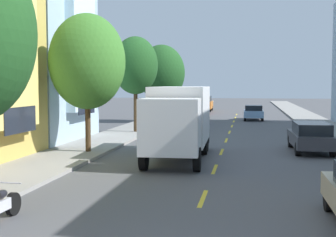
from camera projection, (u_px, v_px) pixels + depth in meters
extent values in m
plane|color=#4C4C4F|center=(231.00, 128.00, 36.89)|extent=(160.00, 160.00, 0.00)
cube|color=gray|center=(136.00, 128.00, 36.10)|extent=(3.20, 120.00, 0.14)
cube|color=gray|center=(331.00, 132.00, 33.73)|extent=(3.20, 120.00, 0.14)
cube|color=yellow|center=(203.00, 198.00, 14.27)|extent=(0.14, 2.20, 0.01)
cube|color=yellow|center=(215.00, 169.00, 19.19)|extent=(0.14, 2.20, 0.01)
cube|color=yellow|center=(222.00, 152.00, 24.10)|extent=(0.14, 2.20, 0.01)
cube|color=yellow|center=(226.00, 140.00, 29.02)|extent=(0.14, 2.20, 0.01)
cube|color=yellow|center=(229.00, 132.00, 33.94)|extent=(0.14, 2.20, 0.01)
cube|color=yellow|center=(232.00, 126.00, 38.85)|extent=(0.14, 2.20, 0.01)
cube|color=yellow|center=(234.00, 121.00, 43.77)|extent=(0.14, 2.20, 0.01)
cube|color=yellow|center=(235.00, 118.00, 48.69)|extent=(0.14, 2.20, 0.01)
cube|color=yellow|center=(237.00, 115.00, 53.60)|extent=(0.14, 2.20, 0.01)
cube|color=#F9D572|center=(12.00, 28.00, 19.78)|extent=(0.55, 3.64, 8.32)
cube|color=#1E232D|center=(21.00, 120.00, 20.01)|extent=(0.04, 2.77, 1.10)
cube|color=#1E232D|center=(19.00, 43.00, 19.78)|extent=(0.04, 2.77, 1.10)
cube|color=#CAE7FE|center=(81.00, 29.00, 27.87)|extent=(0.55, 3.64, 9.58)
cube|color=#1E232D|center=(87.00, 105.00, 28.14)|extent=(0.04, 2.77, 1.10)
cube|color=#1E232D|center=(86.00, 42.00, 27.88)|extent=(0.04, 2.77, 1.10)
cylinder|color=#47331E|center=(88.00, 124.00, 23.21)|extent=(0.26, 0.26, 2.64)
ellipsoid|color=#387028|center=(87.00, 61.00, 22.99)|extent=(3.70, 3.70, 4.62)
cylinder|color=#47331E|center=(136.00, 109.00, 32.97)|extent=(0.27, 0.27, 3.08)
ellipsoid|color=#1E4C1E|center=(135.00, 65.00, 32.75)|extent=(3.11, 3.11, 3.98)
cylinder|color=#47331E|center=(162.00, 107.00, 42.77)|extent=(0.29, 0.29, 2.41)
ellipsoid|color=#1E4C1E|center=(161.00, 73.00, 42.55)|extent=(4.19, 4.19, 5.02)
cube|color=white|center=(181.00, 114.00, 22.65)|extent=(2.57, 5.77, 2.64)
cube|color=white|center=(170.00, 126.00, 18.71)|extent=(2.36, 1.97, 2.20)
cube|color=black|center=(167.00, 116.00, 17.78)|extent=(2.02, 0.14, 0.97)
cube|color=black|center=(187.00, 140.00, 25.49)|extent=(2.40, 0.23, 0.24)
cylinder|color=black|center=(144.00, 158.00, 18.90)|extent=(0.31, 0.97, 0.96)
cylinder|color=black|center=(197.00, 160.00, 18.61)|extent=(0.31, 0.97, 0.96)
cylinder|color=black|center=(164.00, 141.00, 24.53)|extent=(0.31, 0.97, 0.96)
cylinder|color=black|center=(206.00, 142.00, 24.24)|extent=(0.31, 0.97, 0.96)
cylinder|color=black|center=(161.00, 144.00, 23.44)|extent=(0.31, 0.97, 0.96)
cylinder|color=black|center=(204.00, 145.00, 23.15)|extent=(0.31, 0.97, 0.96)
cube|color=navy|center=(181.00, 115.00, 40.41)|extent=(1.99, 4.81, 0.90)
cube|color=black|center=(181.00, 106.00, 40.35)|extent=(1.74, 2.80, 0.70)
cylinder|color=black|center=(167.00, 122.00, 38.99)|extent=(0.22, 0.66, 0.66)
cylinder|color=black|center=(188.00, 122.00, 38.69)|extent=(0.22, 0.66, 0.66)
cylinder|color=black|center=(174.00, 119.00, 42.19)|extent=(0.22, 0.66, 0.66)
cylinder|color=black|center=(193.00, 119.00, 41.89)|extent=(0.22, 0.66, 0.66)
cube|color=orange|center=(204.00, 105.00, 60.66)|extent=(1.98, 4.81, 0.90)
cube|color=black|center=(204.00, 99.00, 60.60)|extent=(1.73, 2.79, 0.70)
cylinder|color=black|center=(196.00, 109.00, 59.23)|extent=(0.22, 0.66, 0.66)
cylinder|color=black|center=(210.00, 109.00, 58.95)|extent=(0.22, 0.66, 0.66)
cylinder|color=black|center=(199.00, 108.00, 62.44)|extent=(0.22, 0.66, 0.66)
cylinder|color=black|center=(212.00, 108.00, 62.16)|extent=(0.22, 0.66, 0.66)
cube|color=#194C28|center=(194.00, 111.00, 49.84)|extent=(1.83, 4.70, 0.62)
cube|color=black|center=(194.00, 105.00, 50.17)|extent=(1.61, 2.82, 0.55)
cylinder|color=black|center=(184.00, 115.00, 48.42)|extent=(0.22, 0.66, 0.66)
cylinder|color=black|center=(200.00, 115.00, 48.16)|extent=(0.22, 0.66, 0.66)
cylinder|color=black|center=(188.00, 113.00, 51.57)|extent=(0.22, 0.66, 0.66)
cylinder|color=black|center=(203.00, 113.00, 51.30)|extent=(0.22, 0.66, 0.66)
cube|color=#AD1E1E|center=(200.00, 108.00, 55.35)|extent=(1.88, 4.72, 0.62)
cube|color=black|center=(200.00, 103.00, 55.68)|extent=(1.64, 2.84, 0.55)
cylinder|color=black|center=(191.00, 112.00, 53.92)|extent=(0.23, 0.66, 0.66)
cylinder|color=black|center=(205.00, 112.00, 53.68)|extent=(0.23, 0.66, 0.66)
cylinder|color=black|center=(194.00, 110.00, 57.07)|extent=(0.23, 0.66, 0.66)
cylinder|color=black|center=(208.00, 110.00, 56.83)|extent=(0.23, 0.66, 0.66)
cylinder|color=black|center=(329.00, 199.00, 12.84)|extent=(0.22, 0.66, 0.66)
cube|color=#333338|center=(310.00, 139.00, 24.13)|extent=(1.93, 4.74, 0.62)
cube|color=black|center=(312.00, 128.00, 23.72)|extent=(1.67, 2.86, 0.55)
cylinder|color=black|center=(321.00, 142.00, 25.61)|extent=(0.24, 0.66, 0.66)
cylinder|color=black|center=(290.00, 141.00, 25.84)|extent=(0.24, 0.66, 0.66)
cylinder|color=black|center=(333.00, 150.00, 22.46)|extent=(0.24, 0.66, 0.66)
cylinder|color=black|center=(298.00, 149.00, 22.69)|extent=(0.24, 0.66, 0.66)
cube|color=#7A9EC6|center=(254.00, 113.00, 45.49)|extent=(1.80, 4.50, 0.60)
cube|color=black|center=(254.00, 108.00, 45.23)|extent=(1.58, 2.16, 0.50)
cylinder|color=black|center=(261.00, 116.00, 46.88)|extent=(0.22, 0.66, 0.66)
cylinder|color=black|center=(245.00, 115.00, 47.15)|extent=(0.22, 0.66, 0.66)
cylinder|color=black|center=(262.00, 118.00, 43.88)|extent=(0.22, 0.66, 0.66)
cylinder|color=black|center=(245.00, 118.00, 44.14)|extent=(0.22, 0.66, 0.66)
cylinder|color=black|center=(13.00, 204.00, 12.43)|extent=(0.16, 0.61, 0.60)
ellipsoid|color=black|center=(1.00, 194.00, 11.86)|extent=(0.24, 0.48, 0.22)
cylinder|color=silver|center=(10.00, 183.00, 12.27)|extent=(0.62, 0.06, 0.03)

